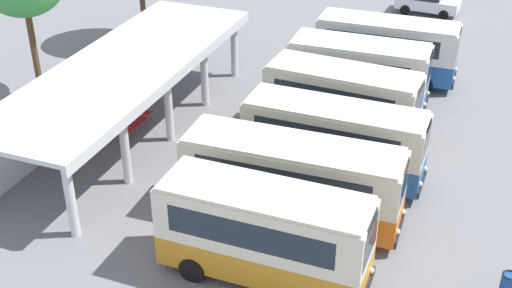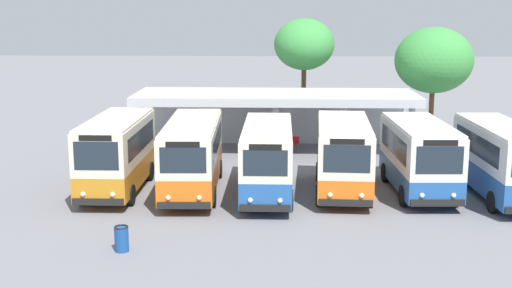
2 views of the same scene
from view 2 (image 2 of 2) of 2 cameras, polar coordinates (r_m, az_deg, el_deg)
name	(u,v)px [view 2 (image 2 of 2)]	position (r m, az deg, el deg)	size (l,w,h in m)	color
ground_plane	(273,210)	(27.85, 1.42, -5.66)	(180.00, 180.00, 0.00)	slate
city_bus_nearest_orange	(117,152)	(30.81, -11.70, -0.64)	(2.33, 6.94, 3.38)	black
city_bus_second_in_row	(193,153)	(30.40, -5.40, -0.76)	(2.56, 8.14, 3.22)	black
city_bus_middle_cream	(267,157)	(29.55, 0.97, -1.11)	(2.25, 7.35, 3.19)	black
city_bus_fourth_amber	(343,154)	(30.23, 7.42, -0.85)	(2.66, 6.89, 3.26)	black
city_bus_fifth_blue	(419,155)	(30.82, 13.68, -0.89)	(2.60, 6.78, 3.21)	black
city_bus_far_end_green	(501,158)	(31.08, 20.03, -1.12)	(2.44, 7.31, 3.25)	black
terminal_canopy	(276,105)	(39.41, 1.69, 3.29)	(16.14, 5.15, 3.40)	silver
waiting_chair_end_by_column	(264,142)	(39.05, 0.67, 0.14)	(0.45, 0.45, 0.86)	slate
waiting_chair_second_from_end	(274,143)	(39.02, 1.56, 0.13)	(0.45, 0.45, 0.86)	slate
waiting_chair_middle_seat	(285,143)	(38.98, 2.45, 0.11)	(0.45, 0.45, 0.86)	slate
waiting_chair_fourth_seat	(295,142)	(39.08, 3.34, 0.13)	(0.45, 0.45, 0.86)	slate
roadside_tree_behind_canopy	(304,45)	(44.79, 4.11, 8.40)	(3.98, 3.98, 7.53)	brown
roadside_tree_east_of_canopy	(434,60)	(44.45, 14.85, 6.88)	(4.94, 4.94, 7.03)	brown
litter_bin_apron	(122,239)	(23.67, -11.33, -7.87)	(0.49, 0.49, 0.90)	#19478C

